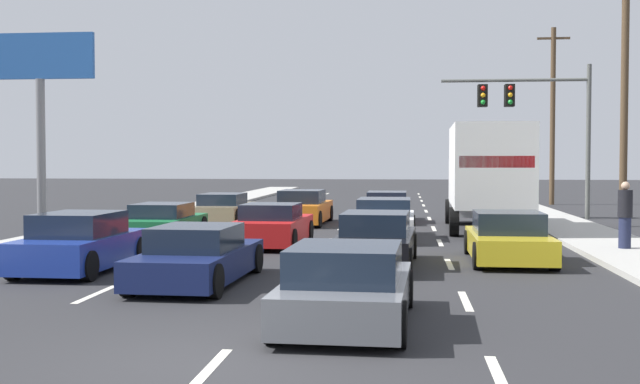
% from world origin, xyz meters
% --- Properties ---
extents(ground_plane, '(140.00, 140.00, 0.00)m').
position_xyz_m(ground_plane, '(0.00, 25.00, 0.00)').
color(ground_plane, '#2B2B2D').
extents(sidewalk_right, '(2.58, 80.00, 0.14)m').
position_xyz_m(sidewalk_right, '(8.24, 20.00, 0.07)').
color(sidewalk_right, '#B2AFA8').
rests_on(sidewalk_right, ground_plane).
extents(sidewalk_left, '(2.58, 80.00, 0.14)m').
position_xyz_m(sidewalk_left, '(-8.24, 20.00, 0.07)').
color(sidewalk_left, '#B2AFA8').
rests_on(sidewalk_left, ground_plane).
extents(lane_markings, '(6.94, 57.00, 0.01)m').
position_xyz_m(lane_markings, '(-0.00, 22.15, 0.00)').
color(lane_markings, silver).
rests_on(lane_markings, ground_plane).
extents(car_tan, '(1.95, 4.39, 1.16)m').
position_xyz_m(car_tan, '(-4.97, 22.03, 0.54)').
color(car_tan, tan).
rests_on(car_tan, ground_plane).
extents(car_green, '(1.91, 4.08, 1.16)m').
position_xyz_m(car_green, '(-5.19, 14.64, 0.54)').
color(car_green, '#196B38').
rests_on(car_green, ground_plane).
extents(car_blue, '(1.92, 4.09, 1.33)m').
position_xyz_m(car_blue, '(-4.94, 7.60, 0.61)').
color(car_blue, '#1E389E').
rests_on(car_blue, ground_plane).
extents(car_orange, '(2.03, 4.63, 1.34)m').
position_xyz_m(car_orange, '(-1.63, 21.18, 0.61)').
color(car_orange, orange).
rests_on(car_orange, ground_plane).
extents(car_red, '(1.97, 4.16, 1.25)m').
position_xyz_m(car_red, '(-1.49, 13.25, 0.57)').
color(car_red, red).
rests_on(car_red, ground_plane).
extents(car_navy, '(1.97, 4.51, 1.19)m').
position_xyz_m(car_navy, '(-1.83, 6.06, 0.54)').
color(car_navy, '#141E4C').
rests_on(car_navy, ground_plane).
extents(car_maroon, '(1.88, 4.48, 1.24)m').
position_xyz_m(car_maroon, '(1.63, 22.70, 0.57)').
color(car_maroon, maroon).
rests_on(car_maroon, ground_plane).
extents(car_white, '(2.00, 4.65, 1.29)m').
position_xyz_m(car_white, '(1.69, 15.73, 0.59)').
color(car_white, white).
rests_on(car_white, ground_plane).
extents(car_black, '(1.98, 4.40, 1.28)m').
position_xyz_m(car_black, '(1.65, 9.07, 0.58)').
color(car_black, black).
rests_on(car_black, ground_plane).
extents(car_gray, '(2.04, 4.12, 1.23)m').
position_xyz_m(car_gray, '(1.45, 2.39, 0.57)').
color(car_gray, slate).
rests_on(car_gray, ground_plane).
extents(box_truck, '(2.86, 8.32, 3.68)m').
position_xyz_m(box_truck, '(5.21, 18.88, 2.08)').
color(box_truck, white).
rests_on(box_truck, ground_plane).
extents(car_yellow, '(1.96, 4.17, 1.24)m').
position_xyz_m(car_yellow, '(4.86, 10.27, 0.56)').
color(car_yellow, yellow).
rests_on(car_yellow, ground_plane).
extents(traffic_signal_mast, '(6.30, 0.69, 6.57)m').
position_xyz_m(traffic_signal_mast, '(7.52, 25.21, 4.75)').
color(traffic_signal_mast, '#595B56').
rests_on(traffic_signal_mast, ground_plane).
extents(utility_pole_mid, '(1.80, 0.28, 9.38)m').
position_xyz_m(utility_pole_mid, '(10.50, 21.27, 4.83)').
color(utility_pole_mid, brown).
rests_on(utility_pole_mid, ground_plane).
extents(utility_pole_far, '(1.80, 0.28, 9.91)m').
position_xyz_m(utility_pole_far, '(10.60, 36.19, 5.10)').
color(utility_pole_far, brown).
rests_on(utility_pole_far, ground_plane).
extents(roadside_billboard, '(4.51, 0.36, 7.61)m').
position_xyz_m(roadside_billboard, '(-12.30, 21.21, 5.51)').
color(roadside_billboard, slate).
rests_on(roadside_billboard, ground_plane).
extents(pedestrian_near_corner, '(0.38, 0.38, 1.79)m').
position_xyz_m(pedestrian_near_corner, '(8.20, 12.38, 1.04)').
color(pedestrian_near_corner, '#1E233F').
rests_on(pedestrian_near_corner, sidewalk_right).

